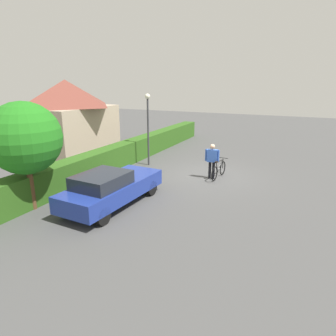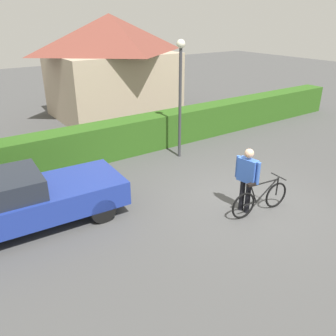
% 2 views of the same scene
% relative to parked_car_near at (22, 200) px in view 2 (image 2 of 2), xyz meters
% --- Properties ---
extents(ground_plane, '(60.00, 60.00, 0.00)m').
position_rel_parked_car_near_xyz_m(ground_plane, '(5.12, -2.19, -0.72)').
color(ground_plane, '#464646').
extents(hedge_row, '(20.43, 0.90, 1.23)m').
position_rel_parked_car_near_xyz_m(hedge_row, '(5.12, 2.82, -0.10)').
color(hedge_row, '#2D5819').
rests_on(hedge_row, ground).
extents(house_distant, '(5.67, 4.53, 4.65)m').
position_rel_parked_car_near_xyz_m(house_distant, '(6.29, 7.81, 1.66)').
color(house_distant, tan).
rests_on(house_distant, ground).
extents(parked_car_near, '(4.56, 1.94, 1.39)m').
position_rel_parked_car_near_xyz_m(parked_car_near, '(0.00, 0.00, 0.00)').
color(parked_car_near, navy).
rests_on(parked_car_near, ground).
extents(bicycle, '(1.79, 0.50, 0.91)m').
position_rel_parked_car_near_xyz_m(bicycle, '(5.04, -2.72, -0.33)').
color(bicycle, black).
rests_on(bicycle, ground).
extents(person_rider, '(0.28, 0.67, 1.70)m').
position_rel_parked_car_near_xyz_m(person_rider, '(4.78, -2.44, 0.28)').
color(person_rider, black).
rests_on(person_rider, ground).
extents(street_lamp, '(0.28, 0.28, 3.92)m').
position_rel_parked_car_near_xyz_m(street_lamp, '(5.64, 1.50, 1.84)').
color(street_lamp, '#38383D').
rests_on(street_lamp, ground).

